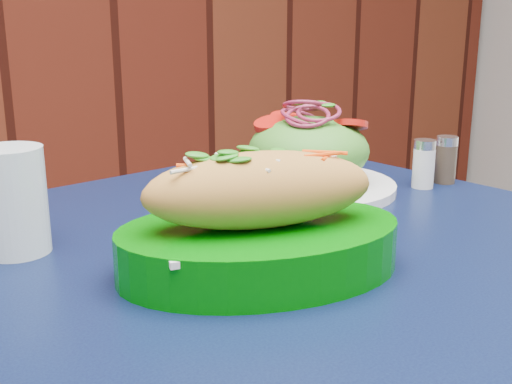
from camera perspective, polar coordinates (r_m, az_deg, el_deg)
cafe_table at (r=0.66m, az=2.54°, el=-13.16°), size 0.89×0.89×0.75m
banh_mi_basket at (r=0.58m, az=0.34°, el=-2.89°), size 0.30×0.24×0.12m
salad_plate at (r=0.85m, az=4.66°, el=3.18°), size 0.23×0.23×0.12m
water_glass at (r=0.67m, az=-20.79°, el=-0.74°), size 0.07×0.07×0.11m
salt_shaker at (r=0.90m, az=14.68°, el=2.44°), size 0.03×0.03×0.07m
pepper_shaker at (r=0.93m, az=16.52°, el=2.77°), size 0.03×0.03×0.07m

